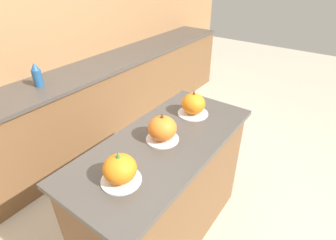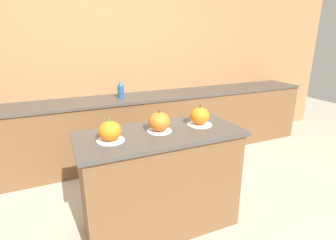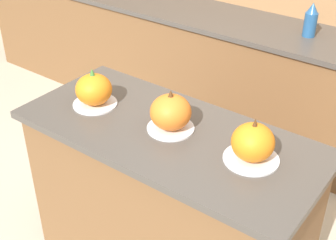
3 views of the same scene
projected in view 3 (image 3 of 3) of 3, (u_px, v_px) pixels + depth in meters
The scene contains 6 objects.
kitchen_island at pixel (168, 209), 2.32m from camera, with size 1.40×0.63×0.94m.
back_counter at pixel (291, 96), 3.33m from camera, with size 6.00×0.60×0.91m.
pumpkin_cake_left at pixel (94, 90), 2.23m from camera, with size 0.22×0.22×0.19m.
pumpkin_cake_center at pixel (171, 113), 2.04m from camera, with size 0.21×0.21×0.20m.
pumpkin_cake_right at pixel (253, 144), 1.85m from camera, with size 0.23×0.23×0.20m.
bottle_tall at pixel (311, 20), 3.03m from camera, with size 0.08×0.08×0.22m.
Camera 3 is at (1.04, -1.39, 2.08)m, focal length 50.00 mm.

